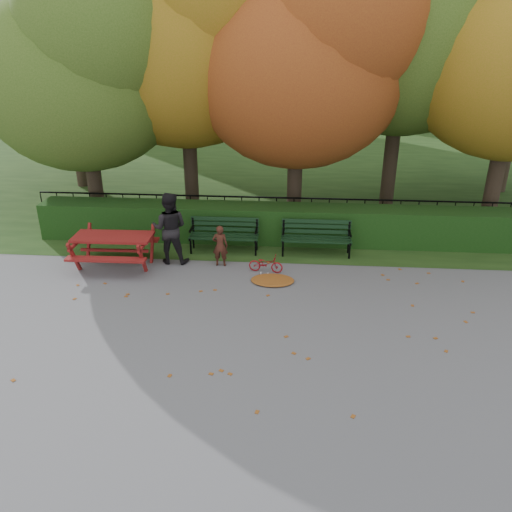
# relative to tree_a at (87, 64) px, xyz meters

# --- Properties ---
(ground) EXTENTS (90.00, 90.00, 0.00)m
(ground) POSITION_rel_tree_a_xyz_m (5.19, -5.58, -4.52)
(ground) COLOR slate
(ground) RESTS_ON ground
(grass_strip) EXTENTS (90.00, 90.00, 0.00)m
(grass_strip) POSITION_rel_tree_a_xyz_m (5.19, 8.42, -4.52)
(grass_strip) COLOR #1C3713
(grass_strip) RESTS_ON ground
(building_right) EXTENTS (9.00, 6.00, 12.00)m
(building_right) POSITION_rel_tree_a_xyz_m (13.19, 22.42, 1.48)
(building_right) COLOR #BFB499
(building_right) RESTS_ON ground
(hedge) EXTENTS (13.00, 0.90, 1.00)m
(hedge) POSITION_rel_tree_a_xyz_m (5.19, -1.08, -4.02)
(hedge) COLOR black
(hedge) RESTS_ON ground
(iron_fence) EXTENTS (14.00, 0.04, 1.02)m
(iron_fence) POSITION_rel_tree_a_xyz_m (5.19, -0.28, -3.98)
(iron_fence) COLOR black
(iron_fence) RESTS_ON ground
(tree_a) EXTENTS (5.88, 5.60, 7.48)m
(tree_a) POSITION_rel_tree_a_xyz_m (0.00, 0.00, 0.00)
(tree_a) COLOR black
(tree_a) RESTS_ON ground
(tree_b) EXTENTS (6.72, 6.40, 8.79)m
(tree_b) POSITION_rel_tree_a_xyz_m (2.74, 1.17, 0.88)
(tree_b) COLOR black
(tree_b) RESTS_ON ground
(tree_c) EXTENTS (6.30, 6.00, 8.00)m
(tree_c) POSITION_rel_tree_a_xyz_m (6.02, 0.38, 0.30)
(tree_c) COLOR black
(tree_c) RESTS_ON ground
(tree_d) EXTENTS (7.14, 6.80, 9.58)m
(tree_d) POSITION_rel_tree_a_xyz_m (9.07, 1.65, 1.46)
(tree_d) COLOR black
(tree_d) RESTS_ON ground
(tree_f) EXTENTS (6.93, 6.60, 9.19)m
(tree_f) POSITION_rel_tree_a_xyz_m (-1.94, 3.66, 1.17)
(tree_f) COLOR black
(tree_f) RESTS_ON ground
(bench_left) EXTENTS (1.80, 0.57, 0.88)m
(bench_left) POSITION_rel_tree_a_xyz_m (3.89, -1.88, -4.00)
(bench_left) COLOR black
(bench_left) RESTS_ON ground
(bench_right) EXTENTS (1.80, 0.57, 0.88)m
(bench_right) POSITION_rel_tree_a_xyz_m (6.29, -1.88, -4.00)
(bench_right) COLOR black
(bench_right) RESTS_ON ground
(picnic_table) EXTENTS (1.92, 1.56, 0.92)m
(picnic_table) POSITION_rel_tree_a_xyz_m (1.33, -3.05, -3.89)
(picnic_table) COLOR maroon
(picnic_table) RESTS_ON ground
(leaf_pile) EXTENTS (1.14, 0.90, 0.07)m
(leaf_pile) POSITION_rel_tree_a_xyz_m (5.25, -3.60, -4.48)
(leaf_pile) COLOR brown
(leaf_pile) RESTS_ON ground
(leaf_scatter) EXTENTS (9.00, 5.70, 0.01)m
(leaf_scatter) POSITION_rel_tree_a_xyz_m (5.19, -5.28, -4.51)
(leaf_scatter) COLOR brown
(leaf_scatter) RESTS_ON ground
(child) EXTENTS (0.38, 0.25, 1.05)m
(child) POSITION_rel_tree_a_xyz_m (3.91, -2.79, -4.00)
(child) COLOR #411E15
(child) RESTS_ON ground
(adult) EXTENTS (0.88, 0.69, 1.81)m
(adult) POSITION_rel_tree_a_xyz_m (2.66, -2.68, -3.62)
(adult) COLOR black
(adult) RESTS_ON ground
(bicycle) EXTENTS (0.86, 0.39, 0.43)m
(bicycle) POSITION_rel_tree_a_xyz_m (5.06, -3.09, -4.30)
(bicycle) COLOR maroon
(bicycle) RESTS_ON ground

